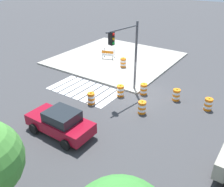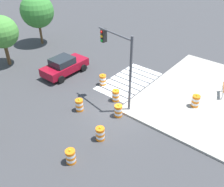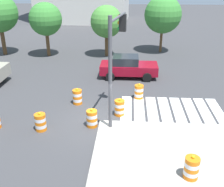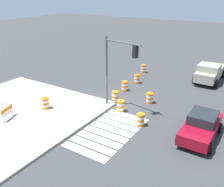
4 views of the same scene
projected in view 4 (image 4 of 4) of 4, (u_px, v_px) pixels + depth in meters
ground_plane at (117, 104)px, 20.66m from camera, size 120.00×120.00×0.00m
sidewalk_corner at (8, 114)px, 18.91m from camera, size 12.00×12.00×0.15m
crosswalk_stripes at (109, 132)px, 16.66m from camera, size 5.85×3.20×0.02m
sports_car at (201, 126)px, 15.78m from camera, size 4.30×2.14×1.63m
pickup_truck at (209, 72)px, 25.30m from camera, size 5.17×2.39×1.92m
traffic_barrel_near_corner at (120, 106)px, 19.25m from camera, size 0.56×0.56×1.02m
traffic_barrel_crosswalk_end at (115, 96)px, 20.96m from camera, size 0.56×0.56×1.02m
traffic_barrel_median_near at (150, 98)px, 20.66m from camera, size 0.56×0.56×1.02m
traffic_barrel_median_far at (143, 69)px, 28.19m from camera, size 0.56×0.56×1.02m
traffic_barrel_far_curb at (137, 79)px, 25.05m from camera, size 0.56×0.56×1.02m
traffic_barrel_lane_center at (140, 120)px, 17.25m from camera, size 0.56×0.56×1.02m
traffic_barrel_opposite_curb at (125, 86)px, 23.20m from camera, size 0.56×0.56×1.02m
traffic_barrel_on_sidewalk at (45, 103)px, 19.41m from camera, size 0.56×0.56×1.02m
construction_barricade at (5, 111)px, 17.84m from camera, size 1.42×1.14×1.00m
traffic_light_pole at (118, 61)px, 18.27m from camera, size 0.76×3.25×5.50m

